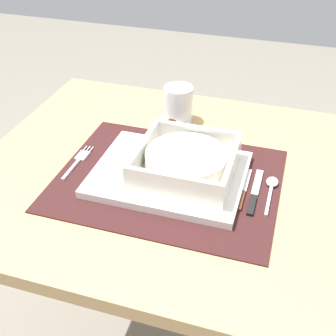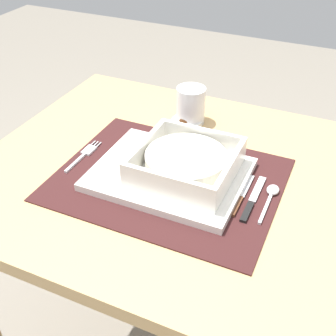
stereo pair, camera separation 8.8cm
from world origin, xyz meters
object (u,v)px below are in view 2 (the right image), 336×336
Objects in this scene: dining_table at (181,215)px; bread_knife at (240,197)px; porridge_bowl at (186,164)px; butter_knife at (252,202)px; spoon at (271,194)px; fork at (85,154)px; condiment_saucer at (187,120)px; drinking_glass at (191,107)px.

bread_knife is (0.14, -0.04, 0.13)m from dining_table.
butter_knife is at bearing -6.22° from porridge_bowl.
fork is at bearing -179.17° from spoon.
condiment_saucer is (-0.07, 0.19, 0.13)m from dining_table.
spoon is at bearing -1.80° from dining_table.
dining_table is 11.38× the size of condiment_saucer.
porridge_bowl is 2.11× the size of drinking_glass.
spoon is at bearing 54.05° from butter_knife.
drinking_glass is at bearing 55.34° from fork.
fork is at bearing -123.15° from drinking_glass.
butter_knife is (0.38, -0.01, 0.00)m from fork.
porridge_bowl reaches higher than butter_knife.
dining_table is 0.23m from spoon.
spoon is at bearing 6.88° from porridge_bowl.
dining_table is at bearing -70.65° from condiment_saucer.
drinking_glass is (-0.22, 0.24, 0.04)m from butter_knife.
spoon is at bearing 33.18° from bread_knife.
dining_table is 0.24m from condiment_saucer.
butter_knife is at bearing -9.18° from bread_knife.
bread_knife is at bearing -5.22° from porridge_bowl.
drinking_glass is at bearing 107.29° from dining_table.
spoon is 1.31× the size of drinking_glass.
porridge_bowl reaches higher than condiment_saucer.
fork is 0.27m from condiment_saucer.
spoon is (0.41, 0.03, 0.00)m from fork.
drinking_glass reaches higher than butter_knife.
porridge_bowl is at bearing -54.42° from dining_table.
butter_knife is (0.16, -0.04, 0.13)m from dining_table.
spoon is (0.19, -0.01, 0.13)m from dining_table.
dining_table is 9.58× the size of drinking_glass.
drinking_glass is 0.03m from condiment_saucer.
porridge_bowl is 0.24m from fork.
bread_knife is at bearing 171.21° from butter_knife.
spoon reaches higher than dining_table.
porridge_bowl is at bearing 176.78° from bread_knife.
porridge_bowl is at bearing -70.29° from drinking_glass.
condiment_saucer is (-0.20, 0.22, 0.00)m from bread_knife.
porridge_bowl is 0.12m from bread_knife.
fork is 0.35m from bread_knife.
drinking_glass is (-0.08, 0.23, -0.00)m from porridge_bowl.
drinking_glass reaches higher than spoon.
bread_knife is at bearing -47.75° from condiment_saucer.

